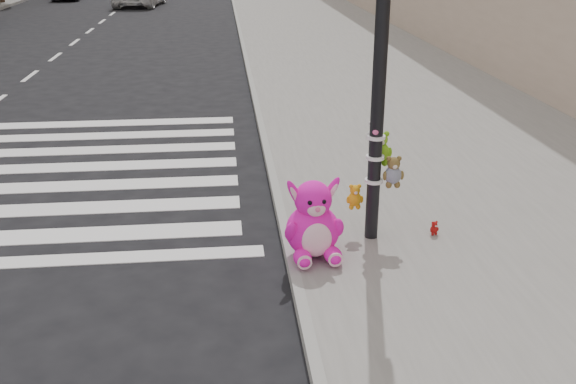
{
  "coord_description": "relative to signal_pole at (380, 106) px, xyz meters",
  "views": [
    {
      "loc": [
        0.83,
        -5.31,
        3.67
      ],
      "look_at": [
        1.56,
        1.88,
        0.75
      ],
      "focal_mm": 40.0,
      "sensor_mm": 36.0,
      "label": 1
    }
  ],
  "objects": [
    {
      "name": "ground",
      "position": [
        -2.63,
        -1.82,
        -1.81
      ],
      "size": [
        120.0,
        120.0,
        0.0
      ],
      "primitive_type": "plane",
      "color": "black",
      "rests_on": "ground"
    },
    {
      "name": "signal_pole",
      "position": [
        0.0,
        0.0,
        0.0
      ],
      "size": [
        0.67,
        0.5,
        4.0
      ],
      "color": "black",
      "rests_on": "sidewalk_near"
    },
    {
      "name": "red_teddy",
      "position": [
        0.77,
        -0.05,
        -1.58
      ],
      "size": [
        0.15,
        0.12,
        0.19
      ],
      "primitive_type": null,
      "rotation": [
        0.0,
        0.0,
        0.29
      ],
      "color": "#A21110",
      "rests_on": "sidewalk_near"
    },
    {
      "name": "sidewalk_near",
      "position": [
        2.37,
        8.18,
        -1.74
      ],
      "size": [
        7.0,
        80.0,
        0.14
      ],
      "primitive_type": "cube",
      "color": "slate",
      "rests_on": "ground"
    },
    {
      "name": "curb_edge",
      "position": [
        -1.08,
        8.18,
        -1.74
      ],
      "size": [
        0.12,
        80.0,
        0.15
      ],
      "primitive_type": "cube",
      "color": "gray",
      "rests_on": "ground"
    },
    {
      "name": "pink_bunny",
      "position": [
        -0.82,
        -0.46,
        -1.27
      ],
      "size": [
        0.7,
        0.76,
        0.99
      ],
      "rotation": [
        0.0,
        0.0,
        0.09
      ],
      "color": "#FC15B8",
      "rests_on": "sidewalk_near"
    }
  ]
}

